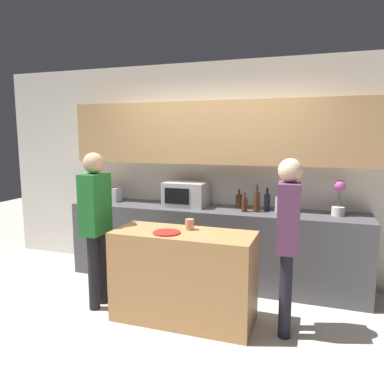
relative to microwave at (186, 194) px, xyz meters
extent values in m
plane|color=beige|center=(0.36, -1.44, -1.07)|extent=(14.00, 14.00, 0.00)
cube|color=silver|center=(0.36, 0.30, 0.28)|extent=(6.40, 0.08, 2.70)
cube|color=tan|center=(0.36, 0.10, 0.75)|extent=(3.74, 0.32, 0.75)
cube|color=#4C4C51|center=(0.36, -0.05, -0.61)|extent=(3.60, 0.62, 0.92)
cube|color=#B27F4C|center=(0.37, -1.09, -0.63)|extent=(1.36, 0.56, 0.88)
cube|color=#B7BABC|center=(0.00, 0.00, 0.00)|extent=(0.52, 0.38, 0.30)
cube|color=black|center=(-0.05, -0.19, 0.00)|extent=(0.31, 0.01, 0.19)
cube|color=silver|center=(-1.08, 0.00, -0.06)|extent=(0.26, 0.16, 0.18)
cube|color=black|center=(-1.13, 0.00, 0.03)|extent=(0.02, 0.11, 0.01)
cube|color=black|center=(-1.03, 0.00, 0.03)|extent=(0.02, 0.11, 0.01)
cylinder|color=silver|center=(1.78, 0.00, -0.10)|extent=(0.14, 0.14, 0.10)
cylinder|color=#38662D|center=(1.78, 0.00, 0.04)|extent=(0.01, 0.01, 0.18)
sphere|color=#B25199|center=(1.78, 0.00, 0.18)|extent=(0.13, 0.13, 0.13)
cylinder|color=#472814|center=(0.66, 0.07, -0.07)|extent=(0.08, 0.08, 0.16)
cylinder|color=#472814|center=(0.66, 0.07, 0.05)|extent=(0.03, 0.03, 0.06)
cylinder|color=#472814|center=(0.76, -0.12, -0.07)|extent=(0.07, 0.07, 0.16)
cylinder|color=#472814|center=(0.76, -0.12, 0.04)|extent=(0.02, 0.02, 0.06)
cylinder|color=#472814|center=(0.90, -0.08, -0.04)|extent=(0.07, 0.07, 0.23)
cylinder|color=#472814|center=(0.90, -0.08, 0.12)|extent=(0.03, 0.03, 0.09)
cylinder|color=black|center=(1.00, 0.02, -0.05)|extent=(0.07, 0.07, 0.20)
cylinder|color=black|center=(1.00, 0.02, 0.08)|extent=(0.03, 0.03, 0.08)
cylinder|color=silver|center=(1.14, 0.01, -0.06)|extent=(0.09, 0.09, 0.18)
cylinder|color=silver|center=(1.14, 0.01, 0.06)|extent=(0.03, 0.03, 0.07)
cylinder|color=red|center=(0.24, -1.19, -0.18)|extent=(0.26, 0.26, 0.01)
cylinder|color=tan|center=(0.40, -0.99, -0.13)|extent=(0.09, 0.09, 0.11)
cylinder|color=black|center=(-0.59, -1.02, -0.68)|extent=(0.11, 0.11, 0.79)
cylinder|color=black|center=(-0.59, -1.18, -0.68)|extent=(0.11, 0.11, 0.79)
cube|color=#1F6B2A|center=(-0.59, -1.10, 0.03)|extent=(0.19, 0.34, 0.62)
sphere|color=tan|center=(-0.59, -1.10, 0.45)|extent=(0.21, 0.21, 0.21)
cylinder|color=black|center=(1.33, -1.10, -0.68)|extent=(0.11, 0.11, 0.78)
cylinder|color=black|center=(1.32, -0.94, -0.68)|extent=(0.11, 0.11, 0.78)
cube|color=#5F3454|center=(1.33, -1.02, 0.01)|extent=(0.21, 0.35, 0.61)
sphere|color=beige|center=(1.33, -1.02, 0.42)|extent=(0.21, 0.21, 0.21)
camera|label=1|loc=(1.58, -4.33, 0.72)|focal=35.00mm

